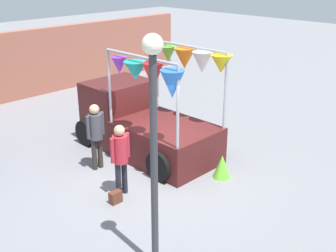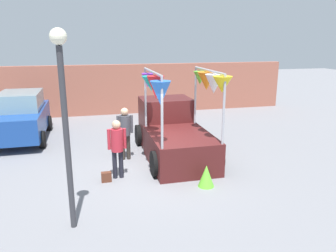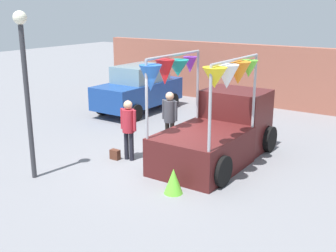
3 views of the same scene
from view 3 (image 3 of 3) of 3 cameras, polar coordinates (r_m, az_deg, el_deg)
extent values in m
plane|color=slate|center=(11.47, 0.19, -5.36)|extent=(60.00, 60.00, 0.00)
cube|color=#4C1919|center=(11.12, 4.58, -3.36)|extent=(1.90, 2.60, 1.00)
cube|color=#4C1919|center=(12.71, 9.11, 0.84)|extent=(1.80, 1.40, 1.80)
cube|color=#8CB2C6|center=(12.60, 9.20, 2.81)|extent=(1.76, 1.37, 0.60)
cylinder|color=black|center=(13.55, 6.03, -0.38)|extent=(0.22, 0.76, 0.76)
cylinder|color=black|center=(12.81, 13.52, -1.71)|extent=(0.22, 0.76, 0.76)
cylinder|color=black|center=(11.09, -1.51, -4.03)|extent=(0.22, 0.76, 0.76)
cylinder|color=black|center=(10.16, 7.27, -6.05)|extent=(0.22, 0.76, 0.76)
cylinder|color=#A5A5AD|center=(12.19, 4.04, 5.54)|extent=(0.07, 0.07, 1.95)
cylinder|color=#A5A5AD|center=(11.43, 11.61, 4.56)|extent=(0.07, 0.07, 1.95)
cylinder|color=#A5A5AD|center=(10.19, -2.92, 3.51)|extent=(0.07, 0.07, 1.95)
cylinder|color=#A5A5AD|center=(9.27, 5.70, 2.21)|extent=(0.07, 0.07, 1.95)
cylinder|color=#A5A5AD|center=(11.02, 0.88, 9.60)|extent=(0.07, 2.44, 0.07)
cylinder|color=#A5A5AD|center=(10.17, 9.20, 8.88)|extent=(0.07, 2.44, 0.07)
cone|color=blue|center=(10.23, -2.38, 6.51)|extent=(0.70, 0.70, 0.64)
cone|color=yellow|center=(9.28, 6.32, 6.52)|extent=(0.68, 0.68, 0.46)
cone|color=red|center=(10.71, -0.43, 7.30)|extent=(0.57, 0.57, 0.64)
cone|color=white|center=(9.83, 8.00, 6.63)|extent=(0.75, 0.75, 0.56)
cone|color=teal|center=(11.21, 1.36, 7.84)|extent=(0.63, 0.63, 0.44)
cone|color=orange|center=(10.37, 9.52, 7.10)|extent=(0.68, 0.68, 0.55)
cone|color=purple|center=(11.72, 3.00, 8.29)|extent=(0.55, 0.55, 0.44)
cone|color=#66CC33|center=(10.92, 10.89, 7.63)|extent=(0.55, 0.55, 0.43)
cube|color=navy|center=(17.18, -4.02, 4.49)|extent=(1.70, 4.00, 0.90)
cube|color=#72939E|center=(17.16, -3.76, 7.12)|extent=(1.50, 2.10, 0.66)
cylinder|color=black|center=(18.75, -3.68, 4.05)|extent=(0.18, 0.64, 0.64)
cylinder|color=black|center=(17.78, 0.66, 3.43)|extent=(0.18, 0.64, 0.64)
cylinder|color=black|center=(16.90, -8.89, 2.57)|extent=(0.18, 0.64, 0.64)
cylinder|color=black|center=(15.81, -4.36, 1.80)|extent=(0.18, 0.64, 0.64)
cylinder|color=black|center=(11.86, -5.64, -2.62)|extent=(0.13, 0.13, 0.81)
cylinder|color=black|center=(11.75, -4.97, -2.78)|extent=(0.13, 0.13, 0.81)
cylinder|color=#B22633|center=(11.59, -5.40, 0.72)|extent=(0.34, 0.34, 0.64)
sphere|color=tan|center=(11.49, -5.46, 2.86)|extent=(0.24, 0.24, 0.24)
cylinder|color=#B22633|center=(11.72, -6.23, 1.03)|extent=(0.09, 0.09, 0.58)
cylinder|color=#B22633|center=(11.45, -4.55, 0.71)|extent=(0.09, 0.09, 0.58)
cylinder|color=#2D2823|center=(12.73, -0.11, -1.19)|extent=(0.13, 0.13, 0.83)
cylinder|color=#2D2823|center=(12.63, 0.57, -1.33)|extent=(0.13, 0.13, 0.83)
cylinder|color=#3F3F47|center=(12.48, 0.23, 2.01)|extent=(0.34, 0.34, 0.66)
sphere|color=tan|center=(12.38, 0.24, 4.06)|extent=(0.25, 0.25, 0.25)
cylinder|color=#3F3F47|center=(12.59, -0.60, 2.29)|extent=(0.09, 0.09, 0.59)
cylinder|color=#3F3F47|center=(12.36, 1.08, 2.02)|extent=(0.09, 0.09, 0.59)
cube|color=#592D1E|center=(11.97, -7.18, -3.85)|extent=(0.28, 0.16, 0.28)
cylinder|color=#333338|center=(10.68, -18.44, 2.74)|extent=(0.12, 0.12, 3.75)
sphere|color=#F2EDCC|center=(10.44, -19.43, 13.68)|extent=(0.32, 0.32, 0.32)
cube|color=#9E5947|center=(18.33, 14.84, 6.40)|extent=(18.00, 0.36, 2.60)
cone|color=#66CC33|center=(9.72, 0.74, -7.47)|extent=(0.47, 0.47, 0.60)
camera|label=1|loc=(12.66, -49.13, 14.54)|focal=45.00mm
camera|label=2|loc=(7.90, -57.94, 6.40)|focal=35.00mm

